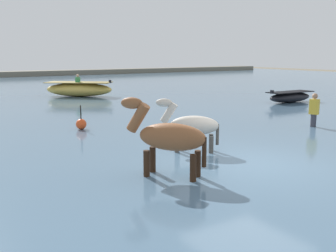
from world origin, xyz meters
The scene contains 8 objects.
ground_plane centered at (0.00, 0.00, 0.00)m, with size 120.00×120.00×0.00m, color #756B56.
water_surface centered at (0.00, 10.00, 0.21)m, with size 90.00×90.00×0.43m, color slate.
horse_lead_pinto centered at (-0.47, 1.70, 1.09)m, with size 1.51×1.28×1.84m.
horse_trailing_chestnut centered at (-2.17, 0.19, 1.24)m, with size 1.44×1.72×2.09m.
boat_near_starboard centered at (1.98, 16.68, 0.87)m, with size 4.11×3.79×1.36m.
boat_far_offshore centered at (10.43, 7.65, 0.72)m, with size 2.90×1.03×0.72m.
person_spectator_far centered at (5.35, 2.27, 0.87)m, with size 0.31×0.37×1.63m.
channel_buoy centered at (-1.82, 6.30, 0.62)m, with size 0.37×0.37×0.84m.
Camera 1 is at (-6.61, -6.67, 3.01)m, focal length 42.47 mm.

